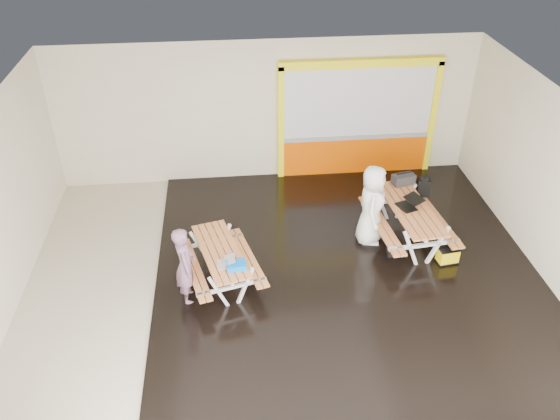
{
  "coord_description": "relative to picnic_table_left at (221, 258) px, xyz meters",
  "views": [
    {
      "loc": [
        -0.96,
        -8.48,
        7.25
      ],
      "look_at": [
        0.0,
        0.9,
        1.0
      ],
      "focal_mm": 36.32,
      "sensor_mm": 36.0,
      "label": 1
    }
  ],
  "objects": [
    {
      "name": "room",
      "position": [
        1.22,
        -0.01,
        1.16
      ],
      "size": [
        10.02,
        8.02,
        3.52
      ],
      "color": "beige",
      "rests_on": "ground"
    },
    {
      "name": "person_left",
      "position": [
        -0.63,
        -0.44,
        0.22
      ],
      "size": [
        0.44,
        0.62,
        1.59
      ],
      "primitive_type": "imported",
      "rotation": [
        0.0,
        0.0,
        1.68
      ],
      "color": "#6F4E65",
      "rests_on": "deck"
    },
    {
      "name": "picnic_table_left",
      "position": [
        0.0,
        0.0,
        0.0
      ],
      "size": [
        1.74,
        2.18,
        0.77
      ],
      "color": "#D07E45",
      "rests_on": "deck"
    },
    {
      "name": "laptop_left",
      "position": [
        0.09,
        -0.43,
        0.23
      ],
      "size": [
        0.34,
        0.31,
        0.14
      ],
      "color": "silver",
      "rests_on": "picnic_table_left"
    },
    {
      "name": "laptop_right",
      "position": [
        3.9,
        0.95,
        0.34
      ],
      "size": [
        0.58,
        0.55,
        0.2
      ],
      "color": "black",
      "rests_on": "picnic_table_right"
    },
    {
      "name": "dark_case",
      "position": [
        3.59,
        0.46,
        -0.46
      ],
      "size": [
        0.43,
        0.34,
        0.15
      ],
      "primitive_type": "cube",
      "rotation": [
        0.0,
        0.0,
        -0.12
      ],
      "color": "black",
      "rests_on": "deck"
    },
    {
      "name": "person_right",
      "position": [
        3.13,
        1.01,
        0.32
      ],
      "size": [
        0.76,
        0.98,
        1.77
      ],
      "primitive_type": "imported",
      "rotation": [
        0.0,
        0.0,
        1.32
      ],
      "color": "white",
      "rests_on": "deck"
    },
    {
      "name": "deck",
      "position": [
        2.47,
        -0.01,
        -0.56
      ],
      "size": [
        7.5,
        7.98,
        0.05
      ],
      "primitive_type": "cube",
      "color": "black",
      "rests_on": "room"
    },
    {
      "name": "fluke_bag",
      "position": [
        4.52,
        0.08,
        -0.37
      ],
      "size": [
        0.45,
        0.32,
        0.36
      ],
      "color": "black",
      "rests_on": "deck"
    },
    {
      "name": "picnic_table_right",
      "position": [
        3.93,
        0.92,
        0.07
      ],
      "size": [
        1.68,
        2.31,
        0.87
      ],
      "color": "#D07E45",
      "rests_on": "deck"
    },
    {
      "name": "toolbox",
      "position": [
        4.03,
        1.86,
        0.39
      ],
      "size": [
        0.53,
        0.35,
        0.28
      ],
      "color": "black",
      "rests_on": "picnic_table_right"
    },
    {
      "name": "backpack",
      "position": [
        4.5,
        1.81,
        0.21
      ],
      "size": [
        0.3,
        0.21,
        0.47
      ],
      "color": "black",
      "rests_on": "picnic_table_right"
    },
    {
      "name": "blue_pouch",
      "position": [
        0.28,
        -0.54,
        0.23
      ],
      "size": [
        0.37,
        0.28,
        0.1
      ],
      "primitive_type": "cube",
      "rotation": [
        0.0,
        0.0,
        0.09
      ],
      "color": "blue",
      "rests_on": "picnic_table_left"
    },
    {
      "name": "kiosk",
      "position": [
        3.42,
        3.92,
        0.85
      ],
      "size": [
        3.88,
        0.16,
        3.0
      ],
      "color": "#E25300",
      "rests_on": "room"
    }
  ]
}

